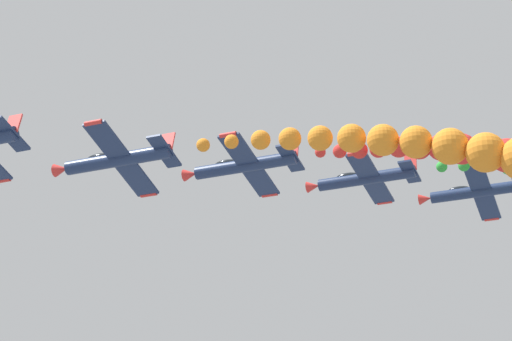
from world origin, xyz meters
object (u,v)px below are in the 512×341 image
at_px(airplane_right_inner, 243,166).
at_px(airplane_left_outer, 365,179).
at_px(airplane_right_outer, 476,192).
at_px(airplane_left_inner, 116,160).

height_order(airplane_right_inner, airplane_left_outer, airplane_left_outer).
xyz_separation_m(airplane_left_outer, airplane_right_outer, (8.74, -8.46, 0.62)).
bearing_deg(airplane_right_inner, airplane_right_outer, -39.42).
relative_size(airplane_right_inner, airplane_right_outer, 1.00).
bearing_deg(airplane_right_outer, airplane_left_outer, 135.90).
xyz_separation_m(airplane_left_inner, airplane_right_inner, (9.24, -6.76, 2.03)).
height_order(airplane_left_inner, airplane_left_outer, airplane_left_outer).
distance_m(airplane_left_inner, airplane_left_outer, 24.66).
bearing_deg(airplane_left_inner, airplane_right_outer, -38.40).
bearing_deg(airplane_right_outer, airplane_right_inner, 140.58).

